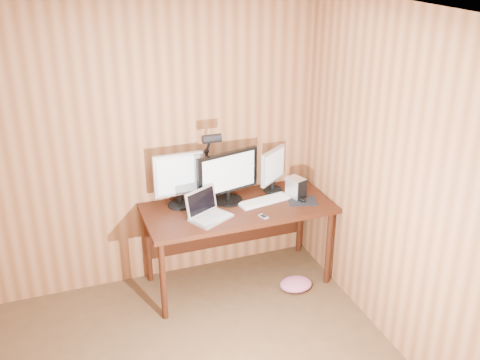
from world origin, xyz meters
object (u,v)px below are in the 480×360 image
phone (263,217)px  laptop (207,211)px  mouse (302,199)px  keyboard (264,201)px  monitor_center (228,176)px  desk_lamp (210,156)px  monitor_left (179,178)px  desk (235,216)px  monitor_right (273,169)px  hard_drive (296,188)px  speaker (288,186)px

phone → laptop: bearing=143.0°
mouse → keyboard: bearing=167.6°
monitor_center → desk_lamp: (-0.14, 0.05, 0.18)m
monitor_left → phone: 0.78m
desk → monitor_right: size_ratio=4.04×
mouse → hard_drive: (-0.02, 0.10, 0.07)m
monitor_right → laptop: (-0.71, -0.29, -0.15)m
laptop → keyboard: 0.56m
monitor_right → keyboard: 0.32m
desk_lamp → desk: bearing=-25.5°
monitor_center → keyboard: (0.29, -0.12, -0.23)m
hard_drive → speaker: 0.13m
monitor_left → mouse: (1.02, -0.28, -0.23)m
phone → mouse: bearing=3.5°
laptop → desk: bearing=0.4°
monitor_left → laptop: monitor_left is taller
desk → keyboard: 0.29m
monitor_center → keyboard: bearing=-36.0°
desk → hard_drive: (0.55, -0.06, 0.21)m
monitor_right → mouse: bearing=-96.9°
monitor_center → keyboard: monitor_center is taller
keyboard → mouse: (0.32, -0.10, 0.01)m
speaker → keyboard: bearing=-156.4°
desk → laptop: laptop is taller
monitor_center → hard_drive: bearing=-24.7°
phone → desk_lamp: bearing=109.6°
speaker → laptop: bearing=-165.0°
monitor_left → hard_drive: monitor_left is taller
monitor_left → phone: bearing=-36.4°
monitor_center → hard_drive: 0.62m
laptop → monitor_right: bearing=-5.8°
hard_drive → desk: bearing=154.4°
hard_drive → phone: hard_drive is taller
keyboard → phone: size_ratio=4.90×
monitor_right → hard_drive: (0.14, -0.18, -0.12)m
keyboard → desk_lamp: size_ratio=0.70×
monitor_center → monitor_left: 0.42m
desk → laptop: 0.39m
mouse → speaker: size_ratio=0.95×
monitor_center → laptop: bearing=-152.5°
monitor_center → speaker: monitor_center is taller
desk → monitor_right: bearing=16.9°
monitor_right → desk: bearing=160.9°
monitor_right → mouse: (0.16, -0.29, -0.19)m
desk_lamp → mouse: bearing=-15.3°
monitor_left → hard_drive: 1.04m
monitor_right → desk_lamp: desk_lamp is taller
hard_drive → speaker: bearing=80.2°
monitor_left → keyboard: bearing=-14.1°
monitor_right → mouse: 0.38m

